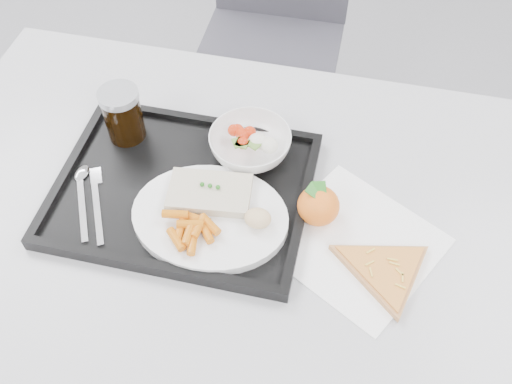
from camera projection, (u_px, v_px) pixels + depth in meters
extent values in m
cube|color=#AAAAAD|center=(231.00, 213.00, 1.03)|extent=(1.20, 0.80, 0.03)
cylinder|color=#47474C|center=(79.00, 160.00, 1.60)|extent=(0.04, 0.04, 0.72)
cylinder|color=#47474C|center=(474.00, 231.00, 1.45)|extent=(0.04, 0.04, 0.72)
cube|color=#37363E|center=(268.00, 55.00, 1.74)|extent=(0.43, 0.43, 0.04)
cylinder|color=#47474C|center=(201.00, 141.00, 1.84)|extent=(0.02, 0.02, 0.43)
cylinder|color=#47474C|center=(311.00, 159.00, 1.79)|extent=(0.02, 0.02, 0.43)
cylinder|color=#47474C|center=(229.00, 69.00, 2.05)|extent=(0.02, 0.02, 0.43)
cylinder|color=#47474C|center=(328.00, 84.00, 2.01)|extent=(0.02, 0.02, 0.43)
cube|color=black|center=(184.00, 191.00, 1.03)|extent=(0.45, 0.35, 0.01)
cube|color=black|center=(208.00, 121.00, 1.12)|extent=(0.45, 0.02, 0.01)
cube|color=black|center=(152.00, 265.00, 0.92)|extent=(0.45, 0.02, 0.01)
cube|color=black|center=(303.00, 208.00, 0.99)|extent=(0.02, 0.32, 0.01)
cube|color=black|center=(70.00, 165.00, 1.05)|extent=(0.02, 0.32, 0.01)
cylinder|color=white|center=(210.00, 217.00, 0.97)|extent=(0.27, 0.27, 0.02)
cube|color=beige|center=(210.00, 193.00, 0.98)|extent=(0.15, 0.10, 0.02)
sphere|color=#236B1C|center=(202.00, 184.00, 0.98)|extent=(0.01, 0.01, 0.01)
sphere|color=#236B1C|center=(210.00, 186.00, 0.97)|extent=(0.01, 0.01, 0.01)
sphere|color=#236B1C|center=(218.00, 187.00, 0.97)|extent=(0.01, 0.01, 0.01)
ellipsoid|color=tan|center=(258.00, 218.00, 0.94)|extent=(0.05, 0.04, 0.03)
imported|color=white|center=(250.00, 144.00, 1.06)|extent=(0.15, 0.15, 0.05)
cylinder|color=black|center=(123.00, 116.00, 1.06)|extent=(0.07, 0.07, 0.10)
cylinder|color=#A5A8AD|center=(118.00, 96.00, 1.02)|extent=(0.07, 0.07, 0.01)
cube|color=silver|center=(82.00, 207.00, 0.99)|extent=(0.08, 0.14, 0.00)
ellipsoid|color=silver|center=(81.00, 173.00, 1.04)|extent=(0.04, 0.05, 0.01)
cube|color=silver|center=(97.00, 210.00, 0.99)|extent=(0.08, 0.14, 0.00)
cube|color=silver|center=(96.00, 176.00, 1.04)|extent=(0.04, 0.04, 0.00)
cube|color=white|center=(355.00, 243.00, 0.97)|extent=(0.34, 0.33, 0.00)
ellipsoid|color=#FF5100|center=(318.00, 206.00, 0.97)|extent=(0.08, 0.08, 0.07)
cube|color=#236B1C|center=(320.00, 195.00, 0.95)|extent=(0.04, 0.05, 0.02)
cube|color=#236B1C|center=(320.00, 195.00, 0.95)|extent=(0.05, 0.04, 0.02)
cylinder|color=#DBBF72|center=(385.00, 271.00, 0.93)|extent=(0.24, 0.24, 0.01)
cylinder|color=#AF4710|center=(385.00, 268.00, 0.92)|extent=(0.21, 0.21, 0.00)
cube|color=#EABC47|center=(371.00, 251.00, 0.94)|extent=(0.01, 0.01, 0.00)
cube|color=#EABC47|center=(371.00, 272.00, 0.91)|extent=(0.01, 0.02, 0.00)
cube|color=#EABC47|center=(399.00, 272.00, 0.91)|extent=(0.01, 0.01, 0.00)
cube|color=#EABC47|center=(370.00, 263.00, 0.92)|extent=(0.01, 0.01, 0.00)
cube|color=#EABC47|center=(400.00, 286.00, 0.90)|extent=(0.02, 0.01, 0.00)
cube|color=#EABC47|center=(394.00, 264.00, 0.92)|extent=(0.02, 0.00, 0.00)
cube|color=#EABC47|center=(392.00, 260.00, 0.92)|extent=(0.02, 0.00, 0.00)
cube|color=#EABC47|center=(402.00, 277.00, 0.90)|extent=(0.00, 0.02, 0.00)
cylinder|color=#CC670F|center=(189.00, 233.00, 0.92)|extent=(0.02, 0.04, 0.01)
cylinder|color=#CC670F|center=(176.00, 239.00, 0.92)|extent=(0.04, 0.04, 0.01)
cylinder|color=#CC670F|center=(198.00, 219.00, 0.95)|extent=(0.05, 0.02, 0.01)
cylinder|color=#CC670F|center=(193.00, 243.00, 0.92)|extent=(0.02, 0.05, 0.01)
cylinder|color=#CC670F|center=(190.00, 224.00, 0.93)|extent=(0.05, 0.02, 0.01)
cylinder|color=#CC670F|center=(175.00, 214.00, 0.94)|extent=(0.05, 0.02, 0.01)
cylinder|color=#CC670F|center=(181.00, 229.00, 0.94)|extent=(0.02, 0.04, 0.01)
cylinder|color=#CC670F|center=(206.00, 231.00, 0.93)|extent=(0.04, 0.04, 0.01)
cylinder|color=#CC670F|center=(199.00, 227.00, 0.93)|extent=(0.02, 0.05, 0.01)
cylinder|color=#CC670F|center=(210.00, 224.00, 0.94)|extent=(0.04, 0.04, 0.01)
sphere|color=red|center=(234.00, 130.00, 1.06)|extent=(0.02, 0.02, 0.02)
sphere|color=red|center=(241.00, 133.00, 1.06)|extent=(0.02, 0.02, 0.02)
sphere|color=red|center=(243.00, 143.00, 1.04)|extent=(0.02, 0.02, 0.02)
sphere|color=red|center=(243.00, 136.00, 1.05)|extent=(0.02, 0.02, 0.02)
sphere|color=red|center=(238.00, 130.00, 1.06)|extent=(0.02, 0.02, 0.02)
sphere|color=red|center=(250.00, 132.00, 1.06)|extent=(0.02, 0.02, 0.02)
ellipsoid|color=silver|center=(257.00, 141.00, 1.05)|extent=(0.03, 0.03, 0.03)
ellipsoid|color=silver|center=(259.00, 141.00, 1.05)|extent=(0.03, 0.03, 0.03)
ellipsoid|color=silver|center=(269.00, 145.00, 1.04)|extent=(0.03, 0.03, 0.03)
cube|color=olive|center=(239.00, 142.00, 1.04)|extent=(0.03, 0.03, 0.00)
cube|color=olive|center=(242.00, 143.00, 1.04)|extent=(0.03, 0.03, 0.00)
cube|color=olive|center=(254.00, 144.00, 1.03)|extent=(0.03, 0.03, 0.00)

